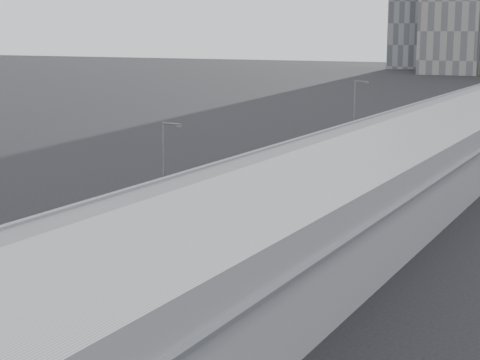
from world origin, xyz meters
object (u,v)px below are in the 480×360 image
Objects in this scene: shipping_container at (358,133)px; suv at (414,119)px; street_lamp_far at (356,109)px; bus_3 at (194,217)px; street_lamp_near at (166,161)px; bus_4 at (274,183)px; bus_5 at (323,164)px; bus_6 at (374,148)px; bus_2 at (100,252)px.

suv is (0.77, 27.69, -0.59)m from shipping_container.
suv is at bearing 90.22° from street_lamp_far.
shipping_container is 1.26× the size of suv.
street_lamp_near reaches higher than bus_3.
shipping_container is at bearing 102.42° from bus_4.
bus_5 is 14.93m from bus_6.
bus_4 is 1.04× the size of bus_5.
bus_4 is (0.10, 15.01, 0.18)m from bus_3.
bus_3 is 2.36× the size of suv.
street_lamp_near is (-6.25, -22.27, 3.12)m from bus_5.
street_lamp_near is (-6.39, -9.18, 3.05)m from bus_4.
street_lamp_near is at bearing -106.92° from bus_6.
bus_5 is at bearing 74.33° from street_lamp_near.
bus_6 is at bearing -59.54° from street_lamp_far.
street_lamp_far is 5.73m from shipping_container.
street_lamp_far reaches higher than shipping_container.
suv is at bearing 92.52° from bus_3.
bus_5 is 57.52m from suv.
bus_6 is at bearing 92.21° from bus_4.
bus_3 is at bearing -97.15° from bus_6.
bus_3 is 0.93× the size of bus_5.
bus_6 is 16.34m from shipping_container.
bus_3 is 54.05m from street_lamp_far.
street_lamp_near is at bearing 136.08° from bus_3.
street_lamp_near is 51.95m from shipping_container.
bus_5 is 23.33m from street_lamp_near.
bus_3 is at bearing -76.99° from shipping_container.
bus_2 is 1.65× the size of street_lamp_near.
bus_6 is 12.96m from street_lamp_far.
bus_4 reaches higher than bus_5.
bus_6 is (0.91, 27.98, -0.22)m from bus_4.
bus_4 is at bearing 88.52° from bus_3.
shipping_container is at bearing 110.23° from bus_6.
bus_4 is 1.14× the size of bus_6.
bus_4 is 1.73× the size of street_lamp_near.
street_lamp_near is at bearing -91.22° from street_lamp_far.
shipping_container is (-0.89, 4.01, -4.00)m from street_lamp_far.
bus_3 is at bearing 86.65° from bus_2.
suv is (-5.35, 57.26, -0.91)m from bus_5.
bus_3 is 1.87× the size of shipping_container.
street_lamp_far reaches higher than bus_4.
bus_6 is (1.13, 55.05, -0.14)m from bus_2.
bus_2 reaches higher than suv.
bus_2 is 1.00× the size of bus_5.
bus_2 is at bearing -96.98° from bus_6.
bus_4 reaches higher than shipping_container.
bus_4 is 27.99m from bus_6.
bus_6 is 1.52× the size of street_lamp_near.
bus_6 is at bearing 78.89° from street_lamp_near.
shipping_container is (-6.26, 42.66, -0.40)m from bus_4.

